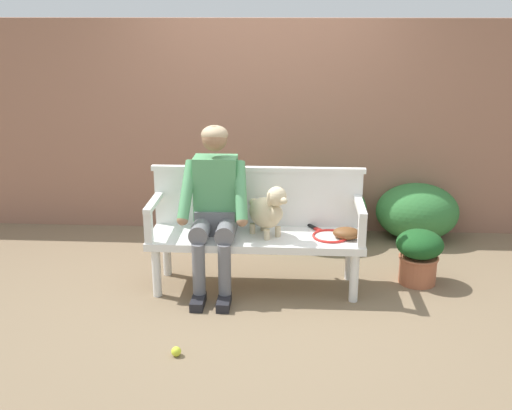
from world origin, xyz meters
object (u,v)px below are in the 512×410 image
(person_seated, at_px, (215,203))
(tennis_ball, at_px, (176,351))
(dog_on_bench, at_px, (268,210))
(tennis_racket, at_px, (328,235))
(garden_bench, at_px, (256,242))
(baseball_glove, at_px, (347,233))
(potted_plant, at_px, (419,254))

(person_seated, xyz_separation_m, tennis_ball, (-0.14, -1.07, -0.70))
(person_seated, distance_m, dog_on_bench, 0.43)
(dog_on_bench, distance_m, tennis_racket, 0.52)
(dog_on_bench, bearing_deg, garden_bench, 164.83)
(person_seated, xyz_separation_m, tennis_racket, (0.90, 0.02, -0.26))
(tennis_racket, xyz_separation_m, tennis_ball, (-1.04, -1.09, -0.44))
(person_seated, relative_size, baseball_glove, 6.04)
(baseball_glove, xyz_separation_m, potted_plant, (0.62, 0.21, -0.25))
(tennis_racket, height_order, tennis_ball, tennis_racket)
(tennis_racket, relative_size, potted_plant, 1.20)
(dog_on_bench, bearing_deg, potted_plant, 8.89)
(garden_bench, xyz_separation_m, person_seated, (-0.33, -0.02, 0.33))
(garden_bench, distance_m, baseball_glove, 0.73)
(garden_bench, relative_size, person_seated, 1.29)
(tennis_ball, relative_size, potted_plant, 0.14)
(garden_bench, height_order, potted_plant, potted_plant)
(garden_bench, relative_size, dog_on_bench, 3.96)
(person_seated, relative_size, potted_plant, 2.89)
(garden_bench, height_order, tennis_ball, garden_bench)
(baseball_glove, height_order, potted_plant, baseball_glove)
(person_seated, bearing_deg, tennis_ball, -97.31)
(person_seated, distance_m, baseball_glove, 1.07)
(garden_bench, xyz_separation_m, tennis_ball, (-0.46, -1.09, -0.37))
(tennis_ball, bearing_deg, garden_bench, 67.01)
(tennis_ball, bearing_deg, potted_plant, 34.95)
(garden_bench, distance_m, dog_on_bench, 0.29)
(baseball_glove, bearing_deg, tennis_ball, -128.60)
(garden_bench, height_order, tennis_racket, tennis_racket)
(garden_bench, xyz_separation_m, potted_plant, (1.34, 0.17, -0.14))
(dog_on_bench, bearing_deg, tennis_ball, -117.75)
(dog_on_bench, xyz_separation_m, baseball_glove, (0.62, -0.02, -0.17))
(dog_on_bench, bearing_deg, baseball_glove, -1.65)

